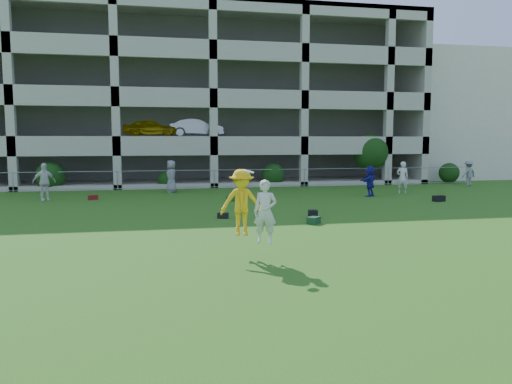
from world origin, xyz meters
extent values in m
plane|color=#235114|center=(0.00, 0.00, 0.00)|extent=(100.00, 100.00, 0.00)
cube|color=beige|center=(23.00, 28.00, 5.00)|extent=(16.00, 14.00, 10.00)
imported|color=silver|center=(-9.23, 14.05, 0.95)|extent=(1.21, 0.88, 1.91)
imported|color=gray|center=(-2.79, 16.74, 0.94)|extent=(0.68, 0.97, 1.89)
imported|color=navy|center=(7.78, 12.62, 0.84)|extent=(1.50, 1.40, 1.68)
imported|color=silver|center=(10.15, 13.49, 0.92)|extent=(0.80, 0.68, 1.85)
imported|color=gray|center=(16.89, 17.16, 0.86)|extent=(1.24, 0.91, 1.71)
cube|color=black|center=(-1.11, 6.58, 0.11)|extent=(0.47, 0.39, 0.22)
cube|color=#13351F|center=(2.01, 4.66, 0.13)|extent=(0.60, 0.60, 0.26)
cube|color=black|center=(2.43, 6.08, 0.15)|extent=(0.40, 0.40, 0.30)
cube|color=black|center=(10.23, 9.81, 0.15)|extent=(0.64, 0.39, 0.30)
cube|color=#590F0F|center=(-6.87, 13.95, 0.12)|extent=(0.52, 0.43, 0.24)
cube|color=#13341B|center=(0.06, 11.96, 0.12)|extent=(0.57, 0.43, 0.25)
imported|color=#F1B015|center=(-1.46, 0.08, 1.45)|extent=(1.17, 0.73, 1.74)
imported|color=silver|center=(-0.96, -0.49, 1.27)|extent=(0.69, 0.58, 1.62)
cylinder|color=white|center=(-1.36, -0.38, 2.29)|extent=(0.27, 0.27, 0.10)
cube|color=#9E998C|center=(0.00, 32.75, 6.00)|extent=(30.00, 0.50, 12.00)
cube|color=#9E998C|center=(14.75, 26.00, 6.00)|extent=(0.50, 14.00, 12.00)
cube|color=#9E998C|center=(0.00, 26.00, 11.85)|extent=(30.00, 14.00, 0.30)
cube|color=#9E998C|center=(0.00, 26.00, 0.15)|extent=(30.00, 14.00, 0.30)
cube|color=#9E998C|center=(0.00, 26.00, 3.15)|extent=(30.00, 14.00, 0.30)
cube|color=#9E998C|center=(0.00, 26.00, 6.15)|extent=(30.00, 14.00, 0.30)
cube|color=#9E998C|center=(0.00, 26.00, 9.15)|extent=(30.00, 14.00, 0.30)
cube|color=#9E998C|center=(0.00, 19.15, 2.55)|extent=(30.00, 0.30, 0.90)
cube|color=#9E998C|center=(0.00, 19.15, 5.55)|extent=(30.00, 0.30, 0.90)
cube|color=#9E998C|center=(0.00, 19.15, 8.55)|extent=(30.00, 0.30, 0.90)
cube|color=#9E998C|center=(0.00, 19.15, 11.55)|extent=(30.00, 0.30, 0.90)
cube|color=#9E998C|center=(-12.00, 19.25, 6.00)|extent=(0.50, 0.50, 12.00)
cube|color=#9E998C|center=(-6.00, 19.25, 6.00)|extent=(0.50, 0.50, 12.00)
cube|color=#9E998C|center=(0.00, 19.25, 6.00)|extent=(0.50, 0.50, 12.00)
cube|color=#9E998C|center=(6.00, 19.25, 6.00)|extent=(0.50, 0.50, 12.00)
cube|color=#9E998C|center=(12.00, 19.25, 6.00)|extent=(0.50, 0.50, 12.00)
cube|color=#605E59|center=(0.00, 28.00, 6.00)|extent=(29.00, 9.00, 11.60)
imported|color=yellow|center=(-3.99, 24.00, 3.96)|extent=(3.92, 1.69, 1.32)
imported|color=#B8BBBF|center=(-0.67, 24.00, 3.96)|extent=(4.11, 1.72, 1.32)
cylinder|color=gray|center=(-12.00, 19.00, 0.60)|extent=(0.06, 0.06, 1.20)
cylinder|color=gray|center=(-6.00, 19.00, 0.60)|extent=(0.06, 0.06, 1.20)
cylinder|color=gray|center=(0.00, 19.00, 0.60)|extent=(0.06, 0.06, 1.20)
cylinder|color=gray|center=(6.00, 19.00, 0.60)|extent=(0.06, 0.06, 1.20)
cylinder|color=gray|center=(12.00, 19.00, 0.60)|extent=(0.06, 0.06, 1.20)
cylinder|color=gray|center=(18.00, 19.00, 0.60)|extent=(0.06, 0.06, 1.20)
cylinder|color=gray|center=(0.00, 19.00, 1.15)|extent=(36.00, 0.04, 0.04)
cylinder|color=gray|center=(0.00, 19.00, 0.08)|extent=(36.00, 0.04, 0.04)
sphere|color=#163D11|center=(-10.00, 19.60, 0.88)|extent=(1.76, 1.76, 1.76)
sphere|color=#163D11|center=(-3.00, 19.60, 0.55)|extent=(1.10, 1.10, 1.10)
sphere|color=#163D11|center=(4.00, 19.60, 0.77)|extent=(1.54, 1.54, 1.54)
cylinder|color=#382314|center=(11.00, 19.80, 0.98)|extent=(0.16, 0.16, 1.96)
sphere|color=#163D11|center=(11.00, 19.80, 2.24)|extent=(2.52, 2.52, 2.52)
sphere|color=#163D11|center=(17.00, 19.60, 0.72)|extent=(1.43, 1.43, 1.43)
camera|label=1|loc=(-3.65, -12.71, 3.08)|focal=35.00mm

